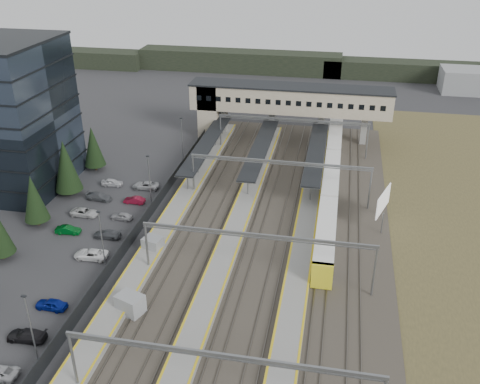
% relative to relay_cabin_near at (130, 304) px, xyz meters
% --- Properties ---
extents(ground, '(220.00, 220.00, 0.00)m').
position_rel_relay_cabin_near_xyz_m(ground, '(1.16, 16.39, -1.24)').
color(ground, '#2B2B2D').
rests_on(ground, ground).
extents(conifer_row, '(4.42, 49.82, 9.50)m').
position_rel_relay_cabin_near_xyz_m(conifer_row, '(-20.84, 12.53, 3.60)').
color(conifer_row, black).
rests_on(conifer_row, ground).
extents(car_park, '(10.50, 44.54, 1.28)m').
position_rel_relay_cabin_near_xyz_m(car_park, '(-11.57, 11.64, -0.64)').
color(car_park, '#98979C').
rests_on(car_park, ground).
extents(lampposts, '(0.50, 53.25, 8.07)m').
position_rel_relay_cabin_near_xyz_m(lampposts, '(-6.84, 17.64, 3.10)').
color(lampposts, slate).
rests_on(lampposts, ground).
extents(fence, '(0.08, 90.00, 2.00)m').
position_rel_relay_cabin_near_xyz_m(fence, '(-5.34, 21.39, -0.24)').
color(fence, '#26282B').
rests_on(fence, ground).
extents(relay_cabin_near, '(3.56, 3.11, 2.48)m').
position_rel_relay_cabin_near_xyz_m(relay_cabin_near, '(0.00, 0.00, 0.00)').
color(relay_cabin_near, gray).
rests_on(relay_cabin_near, ground).
extents(relay_cabin_far, '(2.93, 2.63, 2.28)m').
position_rel_relay_cabin_near_xyz_m(relay_cabin_far, '(-1.66, 12.57, -0.10)').
color(relay_cabin_far, gray).
rests_on(relay_cabin_far, ground).
extents(rail_corridor, '(34.00, 90.00, 0.92)m').
position_rel_relay_cabin_near_xyz_m(rail_corridor, '(10.50, 21.39, -0.95)').
color(rail_corridor, '#38352C').
rests_on(rail_corridor, ground).
extents(canopies, '(23.10, 30.00, 3.28)m').
position_rel_relay_cabin_near_xyz_m(canopies, '(8.16, 43.39, 2.68)').
color(canopies, black).
rests_on(canopies, ground).
extents(footbridge, '(40.40, 6.40, 11.20)m').
position_rel_relay_cabin_near_xyz_m(footbridge, '(8.86, 58.39, 6.69)').
color(footbridge, tan).
rests_on(footbridge, ground).
extents(gantries, '(28.40, 62.28, 7.17)m').
position_rel_relay_cabin_near_xyz_m(gantries, '(13.16, 19.39, 4.76)').
color(gantries, slate).
rests_on(gantries, ground).
extents(train, '(2.65, 55.37, 3.34)m').
position_rel_relay_cabin_near_xyz_m(train, '(21.16, 35.80, 0.66)').
color(train, white).
rests_on(train, ground).
extents(billboard, '(2.20, 6.17, 5.57)m').
position_rel_relay_cabin_near_xyz_m(billboard, '(28.93, 26.00, 2.54)').
color(billboard, slate).
rests_on(billboard, ground).
extents(treeline_far, '(170.00, 19.00, 7.00)m').
position_rel_relay_cabin_near_xyz_m(treeline_far, '(24.97, 108.67, 1.71)').
color(treeline_far, black).
rests_on(treeline_far, ground).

